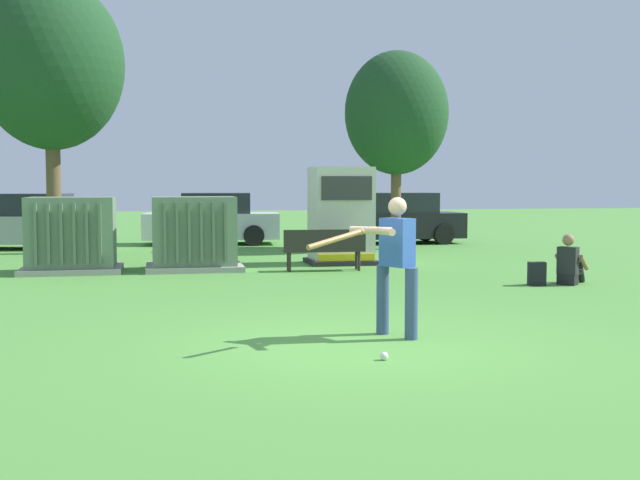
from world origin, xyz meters
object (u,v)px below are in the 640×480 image
transformer_west (72,236)px  parked_car_right_of_center (397,220)px  batter (394,259)px  generator_enclosure (341,216)px  parked_car_left_of_center (213,220)px  seated_spectator (570,265)px  sports_ball (384,356)px  park_bench (324,247)px  backpack (537,274)px  transformer_mid_west (194,234)px  parked_car_leftmost (28,223)px

transformer_west → parked_car_right_of_center: same height
batter → parked_car_right_of_center: (4.64, 15.19, -0.22)m
generator_enclosure → transformer_west: bearing=-173.7°
transformer_west → batter: batter is taller
batter → parked_car_left_of_center: size_ratio=0.40×
transformer_west → seated_spectator: 10.31m
transformer_west → sports_ball: 10.60m
park_bench → parked_car_left_of_center: parked_car_left_of_center is taller
sports_ball → backpack: 7.25m
batter → sports_ball: 1.62m
seated_spectator → backpack: (-0.68, -0.02, -0.16)m
transformer_mid_west → seated_spectator: bearing=-30.4°
transformer_west → park_bench: 5.45m
sports_ball → backpack: bearing=50.9°
seated_spectator → parked_car_right_of_center: 10.79m
park_bench → transformer_mid_west: bearing=162.5°
generator_enclosure → parked_car_right_of_center: (3.23, 6.05, -0.38)m
sports_ball → parked_car_leftmost: 17.56m
batter → seated_spectator: batter is taller
generator_enclosure → parked_car_leftmost: (-8.02, 6.06, -0.38)m
transformer_mid_west → park_bench: 2.91m
transformer_mid_west → generator_enclosure: bearing=11.3°
backpack → parked_car_leftmost: 15.23m
transformer_west → backpack: bearing=-24.9°
seated_spectator → parked_car_left_of_center: (-5.96, 11.56, 0.38)m
batter → backpack: 6.06m
park_bench → sports_ball: (-1.16, -8.80, -0.49)m
park_bench → parked_car_right_of_center: parked_car_right_of_center is taller
transformer_mid_west → seated_spectator: 7.98m
batter → parked_car_leftmost: batter is taller
parked_car_leftmost → backpack: bearing=-45.3°
transformer_mid_west → generator_enclosure: generator_enclosure is taller
transformer_mid_west → park_bench: transformer_mid_west is taller
batter → parked_car_right_of_center: 15.89m
park_bench → parked_car_leftmost: 10.55m
backpack → parked_car_leftmost: bearing=134.7°
batter → transformer_west: bearing=119.0°
park_bench → seated_spectator: bearing=-37.6°
parked_car_leftmost → generator_enclosure: bearing=-37.1°
sports_ball → parked_car_right_of_center: bearing=72.7°
seated_spectator → backpack: size_ratio=2.19×
transformer_west → parked_car_left_of_center: (3.52, 7.50, -0.04)m
transformer_west → parked_car_right_of_center: bearing=35.8°
park_bench → seated_spectator: 5.18m
transformer_west → backpack: size_ratio=4.77×
backpack → transformer_mid_west: bearing=146.8°
seated_spectator → parked_car_left_of_center: 13.01m
transformer_mid_west → park_bench: size_ratio=1.16×
sports_ball → parked_car_left_of_center: 17.23m
sports_ball → backpack: backpack is taller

